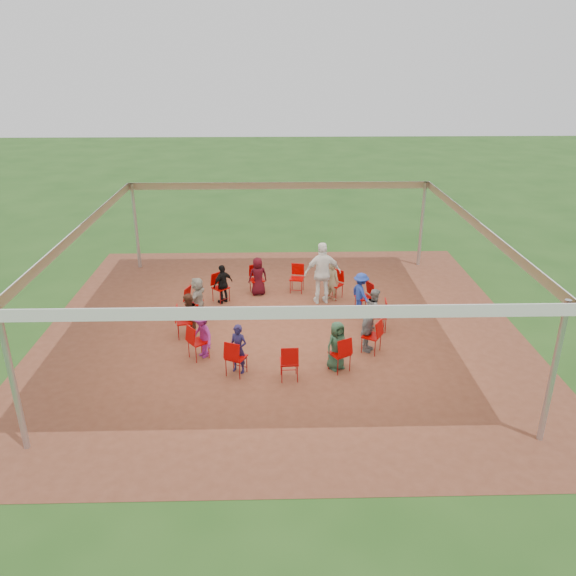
{
  "coord_description": "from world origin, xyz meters",
  "views": [
    {
      "loc": [
        -0.19,
        -13.94,
        6.98
      ],
      "look_at": [
        0.17,
        0.3,
        1.08
      ],
      "focal_mm": 35.0,
      "sensor_mm": 36.0,
      "label": 1
    }
  ],
  "objects_px": {
    "chair_5": "(221,288)",
    "laptop": "(368,311)",
    "chair_6": "(194,302)",
    "chair_12": "(372,336)",
    "chair_2": "(334,285)",
    "chair_10": "(289,362)",
    "chair_11": "(340,354)",
    "chair_8": "(198,342)",
    "person_seated_0": "(375,310)",
    "person_seated_6": "(189,316)",
    "person_seated_3": "(258,276)",
    "chair_1": "(364,297)",
    "chair_7": "(185,322)",
    "person_seated_4": "(223,284)",
    "person_seated_8": "(238,349)",
    "chair_4": "(257,280)",
    "chair_3": "(297,279)",
    "cable_coil": "(272,311)",
    "person_seated_2": "(333,281)",
    "person_seated_9": "(337,345)",
    "person_seated_1": "(361,293)",
    "chair_9": "(236,357)",
    "person_seated_5": "(198,298)",
    "person_seated_10": "(367,329)",
    "standing_person": "(323,273)"
  },
  "relations": [
    {
      "from": "chair_3",
      "to": "chair_6",
      "type": "height_order",
      "value": "same"
    },
    {
      "from": "person_seated_6",
      "to": "chair_7",
      "type": "bearing_deg",
      "value": -90.0
    },
    {
      "from": "chair_2",
      "to": "person_seated_2",
      "type": "xyz_separation_m",
      "value": [
        -0.08,
        -0.09,
        0.17
      ]
    },
    {
      "from": "chair_10",
      "to": "chair_11",
      "type": "relative_size",
      "value": 1.0
    },
    {
      "from": "chair_1",
      "to": "person_seated_6",
      "type": "xyz_separation_m",
      "value": [
        -4.9,
        -1.47,
        0.17
      ]
    },
    {
      "from": "chair_2",
      "to": "chair_9",
      "type": "relative_size",
      "value": 1.0
    },
    {
      "from": "chair_5",
      "to": "person_seated_8",
      "type": "distance_m",
      "value": 4.25
    },
    {
      "from": "chair_2",
      "to": "person_seated_3",
      "type": "distance_m",
      "value": 2.4
    },
    {
      "from": "chair_3",
      "to": "cable_coil",
      "type": "xyz_separation_m",
      "value": [
        -0.79,
        -1.51,
        -0.43
      ]
    },
    {
      "from": "chair_1",
      "to": "chair_9",
      "type": "bearing_deg",
      "value": 110.77
    },
    {
      "from": "person_seated_9",
      "to": "laptop",
      "type": "xyz_separation_m",
      "value": [
        1.07,
        2.0,
        -0.04
      ]
    },
    {
      "from": "chair_9",
      "to": "person_seated_6",
      "type": "height_order",
      "value": "person_seated_6"
    },
    {
      "from": "person_seated_2",
      "to": "chair_11",
      "type": "bearing_deg",
      "value": 125.54
    },
    {
      "from": "chair_2",
      "to": "chair_10",
      "type": "relative_size",
      "value": 1.0
    },
    {
      "from": "chair_8",
      "to": "person_seated_8",
      "type": "bearing_deg",
      "value": 19.24
    },
    {
      "from": "chair_3",
      "to": "person_seated_3",
      "type": "distance_m",
      "value": 1.25
    },
    {
      "from": "person_seated_8",
      "to": "person_seated_5",
      "type": "bearing_deg",
      "value": 138.46
    },
    {
      "from": "chair_7",
      "to": "cable_coil",
      "type": "bearing_deg",
      "value": 113.56
    },
    {
      "from": "chair_5",
      "to": "person_seated_1",
      "type": "bearing_deg",
      "value": 123.7
    },
    {
      "from": "chair_6",
      "to": "person_seated_3",
      "type": "xyz_separation_m",
      "value": [
        1.79,
        1.6,
        0.17
      ]
    },
    {
      "from": "chair_7",
      "to": "person_seated_9",
      "type": "xyz_separation_m",
      "value": [
        3.87,
        -1.73,
        0.17
      ]
    },
    {
      "from": "chair_11",
      "to": "person_seated_9",
      "type": "bearing_deg",
      "value": 90.0
    },
    {
      "from": "chair_5",
      "to": "person_seated_1",
      "type": "height_order",
      "value": "person_seated_1"
    },
    {
      "from": "chair_1",
      "to": "chair_11",
      "type": "height_order",
      "value": "same"
    },
    {
      "from": "chair_8",
      "to": "person_seated_0",
      "type": "height_order",
      "value": "person_seated_0"
    },
    {
      "from": "chair_4",
      "to": "person_seated_3",
      "type": "distance_m",
      "value": 0.2
    },
    {
      "from": "chair_1",
      "to": "chair_12",
      "type": "height_order",
      "value": "same"
    },
    {
      "from": "chair_12",
      "to": "chair_10",
      "type": "bearing_deg",
      "value": 152.31
    },
    {
      "from": "chair_7",
      "to": "person_seated_3",
      "type": "bearing_deg",
      "value": 136.96
    },
    {
      "from": "chair_3",
      "to": "person_seated_6",
      "type": "height_order",
      "value": "person_seated_6"
    },
    {
      "from": "chair_3",
      "to": "chair_6",
      "type": "distance_m",
      "value": 3.5
    },
    {
      "from": "chair_11",
      "to": "laptop",
      "type": "relative_size",
      "value": 2.8
    },
    {
      "from": "cable_coil",
      "to": "standing_person",
      "type": "bearing_deg",
      "value": 23.3
    },
    {
      "from": "laptop",
      "to": "person_seated_8",
      "type": "bearing_deg",
      "value": 125.95
    },
    {
      "from": "person_seated_0",
      "to": "person_seated_1",
      "type": "xyz_separation_m",
      "value": [
        -0.2,
        1.19,
        0.0
      ]
    },
    {
      "from": "chair_5",
      "to": "laptop",
      "type": "distance_m",
      "value": 4.67
    },
    {
      "from": "chair_10",
      "to": "person_seated_4",
      "type": "height_order",
      "value": "person_seated_4"
    },
    {
      "from": "person_seated_3",
      "to": "person_seated_10",
      "type": "relative_size",
      "value": 1.0
    },
    {
      "from": "person_seated_8",
      "to": "chair_3",
      "type": "bearing_deg",
      "value": 97.08
    },
    {
      "from": "chair_4",
      "to": "chair_11",
      "type": "height_order",
      "value": "same"
    },
    {
      "from": "chair_4",
      "to": "person_seated_6",
      "type": "relative_size",
      "value": 0.74
    },
    {
      "from": "chair_6",
      "to": "chair_12",
      "type": "xyz_separation_m",
      "value": [
        4.75,
        -2.21,
        0.0
      ]
    },
    {
      "from": "chair_2",
      "to": "chair_11",
      "type": "xyz_separation_m",
      "value": [
        -0.32,
        -4.33,
        0.0
      ]
    },
    {
      "from": "person_seated_4",
      "to": "laptop",
      "type": "distance_m",
      "value": 4.56
    },
    {
      "from": "person_seated_4",
      "to": "chair_11",
      "type": "bearing_deg",
      "value": 82.92
    },
    {
      "from": "chair_2",
      "to": "person_seated_6",
      "type": "xyz_separation_m",
      "value": [
        -4.14,
        -2.47,
        0.17
      ]
    },
    {
      "from": "chair_7",
      "to": "person_seated_2",
      "type": "relative_size",
      "value": 0.74
    },
    {
      "from": "chair_3",
      "to": "chair_5",
      "type": "distance_m",
      "value": 2.45
    },
    {
      "from": "chair_6",
      "to": "chair_4",
      "type": "bearing_deg",
      "value": 152.31
    },
    {
      "from": "chair_5",
      "to": "laptop",
      "type": "bearing_deg",
      "value": 109.53
    }
  ]
}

